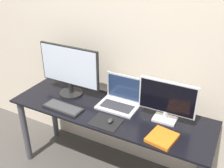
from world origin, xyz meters
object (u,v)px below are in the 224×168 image
keyboard (63,108)px  mouse (110,121)px  monitor_left (70,70)px  laptop (121,98)px  monitor_right (167,100)px  book (162,138)px

keyboard → mouse: size_ratio=6.20×
monitor_left → laptop: monitor_left is taller
monitor_left → monitor_right: bearing=0.0°
monitor_left → mouse: size_ratio=10.33×
keyboard → book: book is taller
keyboard → book: (0.89, 0.00, 0.00)m
keyboard → book: 0.89m
monitor_right → book: 0.30m
monitor_right → mouse: monitor_right is taller
mouse → monitor_left: bearing=156.5°
monitor_left → book: (0.98, -0.24, -0.24)m
monitor_right → laptop: bearing=173.5°
monitor_left → laptop: (0.50, 0.05, -0.19)m
monitor_right → keyboard: 0.89m
laptop → keyboard: laptop is taller
keyboard → monitor_right: bearing=16.4°
mouse → laptop: bearing=100.0°
keyboard → mouse: bearing=0.7°
book → keyboard: bearing=-179.8°
laptop → mouse: bearing=-80.0°
monitor_right → laptop: 0.44m
laptop → mouse: laptop is taller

